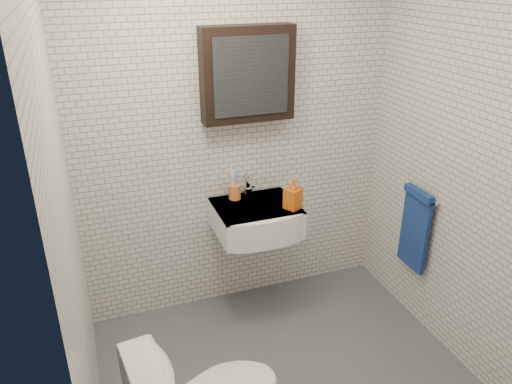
% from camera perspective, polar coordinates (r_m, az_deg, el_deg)
% --- Properties ---
extents(ground, '(2.20, 2.00, 0.01)m').
position_cam_1_polar(ground, '(3.27, 4.04, -20.92)').
color(ground, '#4E5155').
rests_on(ground, ground).
extents(room_shell, '(2.22, 2.02, 2.51)m').
position_cam_1_polar(room_shell, '(2.45, 5.04, 3.81)').
color(room_shell, silver).
rests_on(room_shell, ground).
extents(washbasin, '(0.55, 0.50, 0.20)m').
position_cam_1_polar(washbasin, '(3.38, 0.21, -3.22)').
color(washbasin, white).
rests_on(washbasin, room_shell).
extents(faucet, '(0.06, 0.20, 0.15)m').
position_cam_1_polar(faucet, '(3.48, -0.90, 0.56)').
color(faucet, silver).
rests_on(faucet, washbasin).
extents(mirror_cabinet, '(0.60, 0.15, 0.60)m').
position_cam_1_polar(mirror_cabinet, '(3.24, -0.97, 13.29)').
color(mirror_cabinet, black).
rests_on(mirror_cabinet, room_shell).
extents(towel_rail, '(0.09, 0.30, 0.58)m').
position_cam_1_polar(towel_rail, '(3.54, 17.74, -3.69)').
color(towel_rail, silver).
rests_on(towel_rail, room_shell).
extents(toothbrush_cup, '(0.09, 0.09, 0.23)m').
position_cam_1_polar(toothbrush_cup, '(3.45, -2.46, 0.13)').
color(toothbrush_cup, '#CC6F33').
rests_on(toothbrush_cup, washbasin).
extents(soap_bottle, '(0.13, 0.13, 0.21)m').
position_cam_1_polar(soap_bottle, '(3.29, 4.25, -0.19)').
color(soap_bottle, orange).
rests_on(soap_bottle, washbasin).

